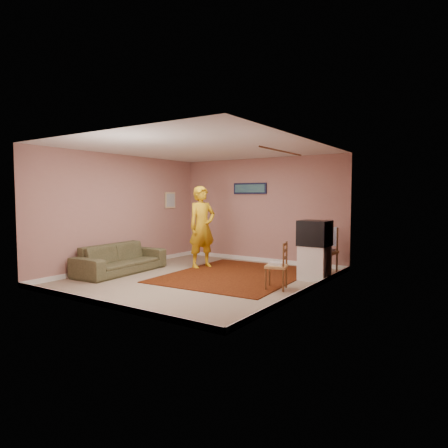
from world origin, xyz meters
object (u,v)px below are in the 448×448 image
Objects in this scene: person at (202,227)px; crt_tv at (314,233)px; chair_a at (325,246)px; chair_b at (276,260)px; sofa at (121,259)px; tv_cabinet at (314,263)px.

crt_tv is at bearing -67.34° from person.
chair_b is (-0.28, -1.73, -0.09)m from chair_a.
crt_tv is 1.10× the size of chair_a.
crt_tv is 2.66m from person.
chair_b is at bearing -85.77° from sofa.
sofa is 1.94m from person.
chair_b is at bearing -103.60° from tv_cabinet.
sofa is (-3.75, -1.62, -0.03)m from tv_cabinet.
crt_tv is 1.23m from chair_b.
crt_tv is at bearing -70.41° from sofa.
crt_tv reaches higher than chair_a.
person is (-2.39, 0.99, 0.43)m from chair_b.
crt_tv is at bearing 179.60° from tv_cabinet.
chair_a is 1.16× the size of chair_b.
tv_cabinet is at bearing -70.44° from sofa.
crt_tv is 0.31× the size of person.
chair_a is at bearing 89.17° from crt_tv.
tv_cabinet is 1.18m from chair_b.
person is (-2.66, -0.14, 0.01)m from crt_tv.
crt_tv reaches higher than sofa.
person reaches higher than tv_cabinet.
crt_tv is (-0.01, 0.00, 0.59)m from tv_cabinet.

